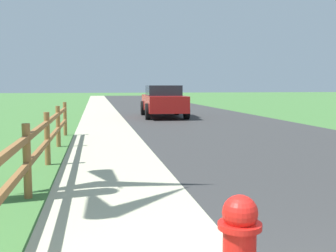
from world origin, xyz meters
TOP-DOWN VIEW (x-y plane):
  - ground_plane at (0.00, 25.00)m, footprint 120.00×120.00m
  - road_asphalt at (3.50, 27.00)m, footprint 7.00×66.00m
  - curb_concrete at (-3.00, 27.00)m, footprint 6.00×66.00m
  - grass_verge at (-4.50, 27.00)m, footprint 5.00×66.00m
  - rail_fence at (-2.26, 5.58)m, footprint 0.11×11.94m
  - parked_suv_red at (2.01, 18.23)m, footprint 2.17×4.68m

SIDE VIEW (x-z plane):
  - ground_plane at x=0.00m, z-range 0.00..0.00m
  - road_asphalt at x=3.50m, z-range 0.00..0.01m
  - curb_concrete at x=-3.00m, z-range 0.00..0.01m
  - grass_verge at x=-4.50m, z-range 0.00..0.01m
  - rail_fence at x=-2.26m, z-range 0.09..1.14m
  - parked_suv_red at x=2.01m, z-range 0.02..1.59m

